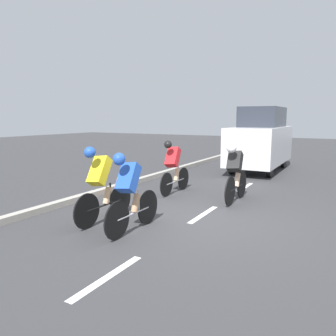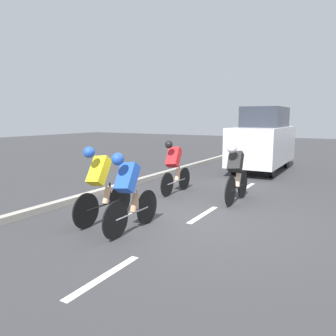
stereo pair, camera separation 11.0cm
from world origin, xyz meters
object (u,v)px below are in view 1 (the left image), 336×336
Objects in this scene: cyclist_red at (173,166)px; cyclist_black at (235,171)px; cyclist_blue at (130,191)px; traffic_cone at (118,186)px; cyclist_yellow at (101,183)px; support_car at (261,140)px.

cyclist_black is at bearing 175.91° from cyclist_red.
cyclist_red is 1.00× the size of cyclist_blue.
cyclist_black is 1.78m from cyclist_red.
cyclist_red is at bearing -4.09° from cyclist_black.
cyclist_black is 3.41× the size of traffic_cone.
traffic_cone is at bearing 36.01° from cyclist_red.
cyclist_red is at bearing -143.99° from traffic_cone.
cyclist_black is at bearing -108.27° from cyclist_blue.
cyclist_blue is at bearing 166.82° from cyclist_yellow.
cyclist_black reaches higher than cyclist_blue.
cyclist_yellow is 0.40× the size of support_car.
cyclist_yellow is 0.85m from cyclist_blue.
support_car reaches higher than cyclist_red.
support_car is (-1.12, -5.16, 0.44)m from cyclist_red.
support_car is at bearing -92.35° from cyclist_blue.
cyclist_yellow reaches higher than cyclist_black.
cyclist_yellow is 1.04× the size of cyclist_blue.
support_car is 8.72× the size of traffic_cone.
cyclist_yellow is 1.04× the size of cyclist_red.
cyclist_black is 1.01× the size of cyclist_red.
cyclist_yellow is at bearing 81.76° from support_car.
cyclist_yellow is 2.42m from traffic_cone.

